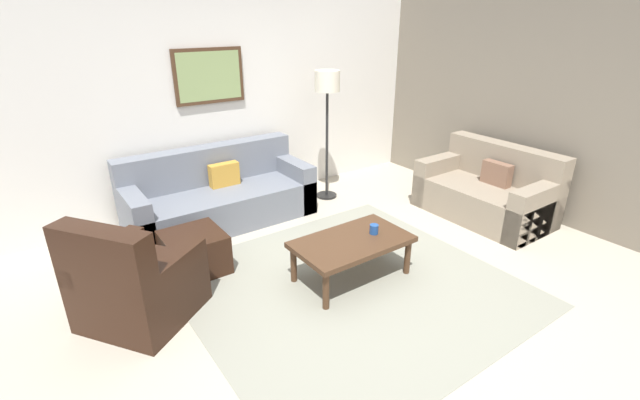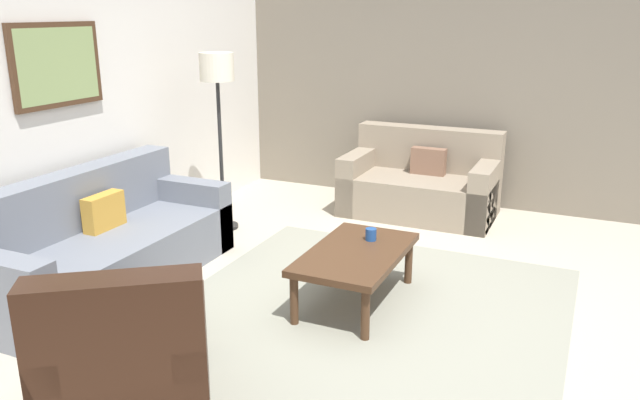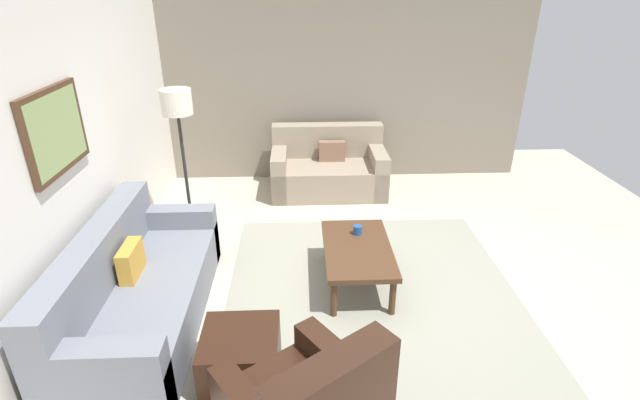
{
  "view_description": "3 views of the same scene",
  "coord_description": "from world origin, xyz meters",
  "px_view_note": "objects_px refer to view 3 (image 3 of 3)",
  "views": [
    {
      "loc": [
        -2.23,
        -2.67,
        2.36
      ],
      "look_at": [
        -0.05,
        0.42,
        0.75
      ],
      "focal_mm": 24.67,
      "sensor_mm": 36.0,
      "label": 1
    },
    {
      "loc": [
        -3.85,
        -1.38,
        2.08
      ],
      "look_at": [
        -0.13,
        0.31,
        0.84
      ],
      "focal_mm": 35.07,
      "sensor_mm": 36.0,
      "label": 2
    },
    {
      "loc": [
        -3.73,
        0.65,
        2.71
      ],
      "look_at": [
        0.14,
        0.49,
        0.9
      ],
      "focal_mm": 26.39,
      "sensor_mm": 36.0,
      "label": 3
    }
  ],
  "objects_px": {
    "couch_main": "(133,294)",
    "cup": "(357,230)",
    "couch_loveseat": "(328,169)",
    "ottoman": "(241,357)",
    "coffee_table": "(357,251)",
    "lamp_standing": "(178,118)",
    "framed_artwork": "(56,131)"
  },
  "relations": [
    {
      "from": "coffee_table",
      "to": "cup",
      "type": "xyz_separation_m",
      "value": [
        0.25,
        -0.02,
        0.1
      ]
    },
    {
      "from": "couch_loveseat",
      "to": "framed_artwork",
      "type": "distance_m",
      "value": 3.72
    },
    {
      "from": "couch_main",
      "to": "coffee_table",
      "type": "bearing_deg",
      "value": -75.55
    },
    {
      "from": "cup",
      "to": "lamp_standing",
      "type": "bearing_deg",
      "value": 67.23
    },
    {
      "from": "ottoman",
      "to": "lamp_standing",
      "type": "bearing_deg",
      "value": 20.14
    },
    {
      "from": "couch_main",
      "to": "cup",
      "type": "relative_size",
      "value": 23.64
    },
    {
      "from": "coffee_table",
      "to": "cup",
      "type": "distance_m",
      "value": 0.27
    },
    {
      "from": "ottoman",
      "to": "coffee_table",
      "type": "relative_size",
      "value": 0.51
    },
    {
      "from": "couch_main",
      "to": "ottoman",
      "type": "xyz_separation_m",
      "value": [
        -0.67,
        -0.98,
        -0.1
      ]
    },
    {
      "from": "ottoman",
      "to": "coffee_table",
      "type": "xyz_separation_m",
      "value": [
        1.18,
        -0.99,
        0.16
      ]
    },
    {
      "from": "couch_loveseat",
      "to": "coffee_table",
      "type": "xyz_separation_m",
      "value": [
        -2.33,
        -0.14,
        0.06
      ]
    },
    {
      "from": "coffee_table",
      "to": "lamp_standing",
      "type": "bearing_deg",
      "value": 60.6
    },
    {
      "from": "ottoman",
      "to": "cup",
      "type": "height_order",
      "value": "cup"
    },
    {
      "from": "couch_main",
      "to": "framed_artwork",
      "type": "xyz_separation_m",
      "value": [
        0.2,
        0.41,
        1.38
      ]
    },
    {
      "from": "lamp_standing",
      "to": "ottoman",
      "type": "bearing_deg",
      "value": -159.86
    },
    {
      "from": "couch_main",
      "to": "couch_loveseat",
      "type": "height_order",
      "value": "same"
    },
    {
      "from": "couch_main",
      "to": "cup",
      "type": "distance_m",
      "value": 2.14
    },
    {
      "from": "cup",
      "to": "lamp_standing",
      "type": "relative_size",
      "value": 0.05
    },
    {
      "from": "coffee_table",
      "to": "framed_artwork",
      "type": "relative_size",
      "value": 1.28
    },
    {
      "from": "ottoman",
      "to": "couch_loveseat",
      "type": "bearing_deg",
      "value": -13.6
    },
    {
      "from": "couch_main",
      "to": "coffee_table",
      "type": "xyz_separation_m",
      "value": [
        0.51,
        -1.97,
        0.06
      ]
    },
    {
      "from": "couch_loveseat",
      "to": "lamp_standing",
      "type": "xyz_separation_m",
      "value": [
        -1.31,
        1.65,
        1.11
      ]
    },
    {
      "from": "ottoman",
      "to": "framed_artwork",
      "type": "distance_m",
      "value": 2.21
    },
    {
      "from": "couch_main",
      "to": "couch_loveseat",
      "type": "distance_m",
      "value": 3.37
    },
    {
      "from": "couch_loveseat",
      "to": "ottoman",
      "type": "height_order",
      "value": "couch_loveseat"
    },
    {
      "from": "coffee_table",
      "to": "lamp_standing",
      "type": "distance_m",
      "value": 2.31
    },
    {
      "from": "coffee_table",
      "to": "cup",
      "type": "height_order",
      "value": "cup"
    },
    {
      "from": "coffee_table",
      "to": "ottoman",
      "type": "bearing_deg",
      "value": 139.95
    },
    {
      "from": "couch_main",
      "to": "couch_loveseat",
      "type": "xyz_separation_m",
      "value": [
        2.83,
        -1.83,
        0.0
      ]
    },
    {
      "from": "ottoman",
      "to": "framed_artwork",
      "type": "bearing_deg",
      "value": 57.96
    },
    {
      "from": "couch_loveseat",
      "to": "ottoman",
      "type": "distance_m",
      "value": 3.61
    },
    {
      "from": "coffee_table",
      "to": "couch_loveseat",
      "type": "bearing_deg",
      "value": 3.55
    }
  ]
}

